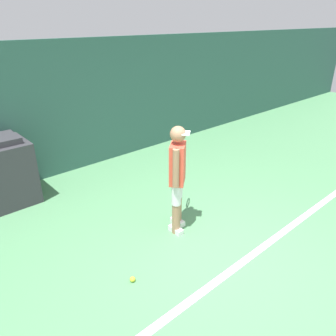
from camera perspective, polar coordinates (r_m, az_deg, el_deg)
ground_plane at (r=4.56m, az=9.18°, el=-15.44°), size 24.00×24.00×0.00m
back_wall at (r=6.86m, az=-16.53°, el=9.98°), size 24.00×0.10×2.58m
court_baseline at (r=4.45m, az=11.57°, el=-16.71°), size 21.60×0.10×0.01m
tennis_player at (r=4.63m, az=1.67°, el=-1.20°), size 0.72×0.64×1.61m
tennis_ball at (r=4.21m, az=-6.19°, el=-18.70°), size 0.07×0.07×0.07m
covered_chair at (r=6.15m, az=-26.27°, el=-0.52°), size 0.77×0.83×1.17m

